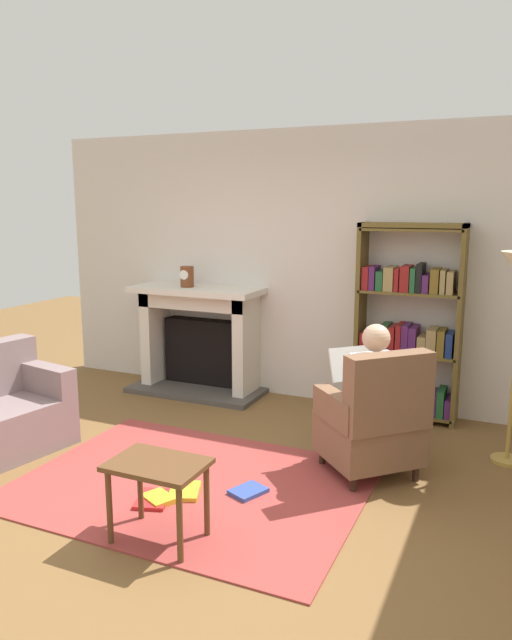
{
  "coord_description": "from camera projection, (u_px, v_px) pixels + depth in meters",
  "views": [
    {
      "loc": [
        2.04,
        -3.13,
        1.97
      ],
      "look_at": [
        0.1,
        1.2,
        1.05
      ],
      "focal_mm": 33.58,
      "sensor_mm": 36.0,
      "label": 1
    }
  ],
  "objects": [
    {
      "name": "side_table",
      "position": [
        158.0,
        475.0,
        3.49
      ],
      "size": [
        0.56,
        0.39,
        0.5
      ],
      "color": "brown",
      "rests_on": "ground"
    },
    {
      "name": "fireplace",
      "position": [
        201.0,
        336.0,
        6.36
      ],
      "size": [
        1.42,
        0.64,
        1.13
      ],
      "color": "#4C4742",
      "rests_on": "ground"
    },
    {
      "name": "bookshelf",
      "position": [
        408.0,
        328.0,
        5.48
      ],
      "size": [
        0.93,
        0.32,
        1.81
      ],
      "color": "brown",
      "rests_on": "ground"
    },
    {
      "name": "area_rug",
      "position": [
        192.0,
        484.0,
        4.26
      ],
      "size": [
        2.4,
        1.8,
        0.01
      ],
      "primitive_type": "cube",
      "color": "#9E3B37",
      "rests_on": "ground"
    },
    {
      "name": "back_wall",
      "position": [
        302.0,
        267.0,
        6.02
      ],
      "size": [
        5.6,
        0.1,
        2.7
      ],
      "primitive_type": "cube",
      "color": "silver",
      "rests_on": "ground"
    },
    {
      "name": "seated_reader",
      "position": [
        367.0,
        391.0,
        4.4
      ],
      "size": [
        0.58,
        0.58,
        1.14
      ],
      "rotation": [
        0.0,
        0.0,
        3.92
      ],
      "color": "silver",
      "rests_on": "ground"
    },
    {
      "name": "mantel_clock",
      "position": [
        187.0,
        277.0,
        6.18
      ],
      "size": [
        0.14,
        0.14,
        0.22
      ],
      "color": "brown",
      "rests_on": "fireplace"
    },
    {
      "name": "armchair_reading",
      "position": [
        374.0,
        421.0,
        4.33
      ],
      "size": [
        0.89,
        0.89,
        0.97
      ],
      "rotation": [
        0.0,
        0.0,
        3.92
      ],
      "color": "#331E14",
      "rests_on": "ground"
    },
    {
      "name": "scattered_books",
      "position": [
        185.0,
        495.0,
        4.06
      ],
      "size": [
        0.81,
        0.67,
        0.04
      ],
      "color": "#334CA5",
      "rests_on": "area_rug"
    },
    {
      "name": "ground",
      "position": [
        169.0,
        504.0,
        3.99
      ],
      "size": [
        14.0,
        14.0,
        0.0
      ],
      "primitive_type": "plane",
      "color": "brown"
    }
  ]
}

